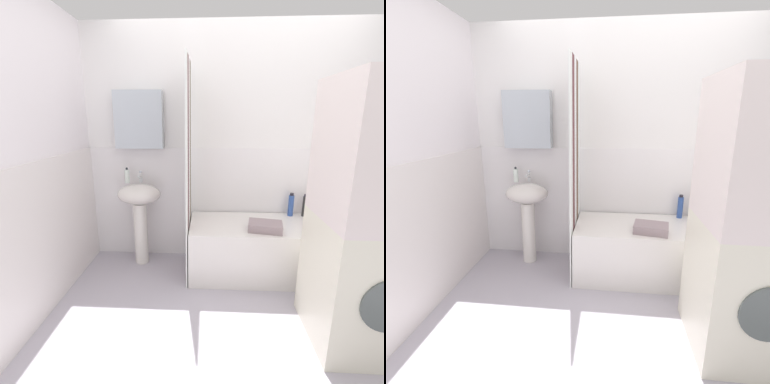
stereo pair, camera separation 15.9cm
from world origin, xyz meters
TOP-DOWN VIEW (x-y plane):
  - ground_plane at (0.00, 0.00)m, footprint 4.80×5.60m
  - wall_back_tiled at (-0.06, 1.26)m, footprint 3.60×0.18m
  - wall_left_tiled at (-1.57, 0.34)m, footprint 0.07×1.81m
  - sink at (-0.99, 1.03)m, footprint 0.44×0.34m
  - faucet at (-0.99, 1.11)m, footprint 0.03×0.12m
  - soap_dispenser at (-1.12, 1.10)m, footprint 0.05×0.05m
  - bathtub at (0.28, 0.89)m, footprint 1.47×0.66m
  - shower_curtain at (-0.47, 0.89)m, footprint 0.01×0.66m
  - conditioner_bottle at (0.92, 1.13)m, footprint 0.05×0.05m
  - shampoo_bottle at (0.82, 1.13)m, footprint 0.04×0.04m
  - lotion_bottle at (0.71, 1.14)m, footprint 0.05×0.05m
  - body_wash_bottle at (0.57, 1.14)m, footprint 0.05×0.05m
  - towel_folded at (0.23, 0.73)m, footprint 0.33×0.26m
  - washer_dryer_stack at (0.74, 0.06)m, footprint 0.62×0.65m

SIDE VIEW (x-z plane):
  - ground_plane at x=0.00m, z-range -0.04..0.00m
  - bathtub at x=0.28m, z-range 0.00..0.52m
  - towel_folded at x=0.23m, z-range 0.52..0.59m
  - conditioner_bottle at x=0.92m, z-range 0.51..0.69m
  - shampoo_bottle at x=0.82m, z-range 0.51..0.72m
  - sink at x=-0.99m, z-range 0.20..1.05m
  - lotion_bottle at x=0.71m, z-range 0.51..0.74m
  - body_wash_bottle at x=0.57m, z-range 0.51..0.75m
  - washer_dryer_stack at x=0.74m, z-range 0.00..1.75m
  - faucet at x=-0.99m, z-range 0.85..0.98m
  - soap_dispenser at x=-1.12m, z-range 0.84..1.01m
  - shower_curtain at x=-0.47m, z-range 0.00..2.00m
  - wall_left_tiled at x=-1.57m, z-range -0.08..2.32m
  - wall_back_tiled at x=-0.06m, z-range -0.06..2.34m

